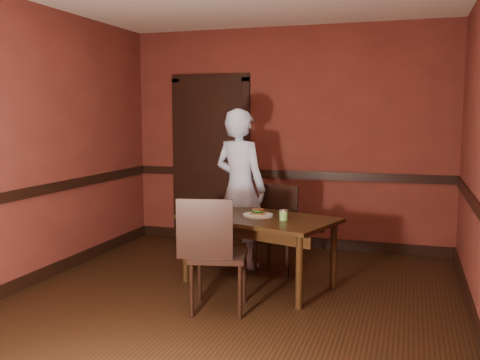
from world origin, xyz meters
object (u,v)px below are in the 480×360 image
Objects in this scene: food_tub at (207,205)px; cheese_saucer at (220,212)px; chair_far at (278,230)px; dining_table at (258,251)px; chair_near at (219,253)px; sandwich_plate at (258,214)px; sauce_jar at (284,215)px; person at (240,188)px.

cheese_saucer is at bearing -20.89° from food_tub.
food_tub is (-0.21, 0.19, 0.03)m from cheese_saucer.
chair_far is 6.06× the size of cheese_saucer.
dining_table is 9.78× the size of cheese_saucer.
sandwich_plate is (0.13, 0.73, 0.21)m from chair_near.
chair_near is at bearing -100.15° from sandwich_plate.
sauce_jar is 0.92m from food_tub.
sauce_jar is at bearing 1.97° from food_tub.
chair_near is 0.77m from sandwich_plate.
chair_near is 0.57× the size of person.
food_tub is at bearing -147.03° from chair_far.
food_tub is (-0.67, -0.31, 0.27)m from chair_far.
food_tub is (-0.60, 0.19, 0.02)m from sandwich_plate.
cheese_saucer is at bearing -163.08° from dining_table.
sandwich_plate is (0.37, -0.60, -0.16)m from person.
sandwich_plate is 1.95× the size of cheese_saucer.
chair_far is 0.78m from food_tub.
chair_far is 0.91× the size of chair_near.
chair_near is 3.40× the size of sandwich_plate.
dining_table is at bearing -60.23° from sandwich_plate.
sandwich_plate reaches higher than dining_table.
sauce_jar is (0.41, 0.63, 0.24)m from chair_near.
sauce_jar is 0.39× the size of food_tub.
chair_near reaches higher than chair_far.
chair_far is at bearing 47.58° from cheese_saucer.
food_tub is at bearing 161.12° from sauce_jar.
chair_near is 3.97× the size of food_tub.
chair_near is at bearing -82.46° from dining_table.
chair_near is at bearing -122.94° from sauce_jar.
chair_far is 0.61m from person.
dining_table is 0.74m from food_tub.
sauce_jar is (0.20, -0.60, 0.28)m from chair_far.
person reaches higher than dining_table.
person is at bearing 82.07° from food_tub.
chair_far is at bearing 45.48° from food_tub.
chair_near is at bearing -91.09° from chair_far.
chair_far is at bearing 108.52° from sauce_jar.
food_tub is at bearing 80.31° from person.
sandwich_plate is 0.30m from sauce_jar.
chair_near is 10.19× the size of sauce_jar.
cheese_saucer is (-0.66, 0.11, -0.03)m from sauce_jar.
person reaches higher than chair_far.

